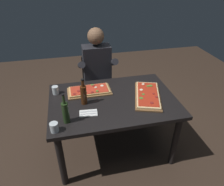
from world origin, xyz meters
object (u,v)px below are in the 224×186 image
(tumbler_near_camera, at_px, (54,128))
(tumbler_far_side, at_px, (55,91))
(oil_bottle_amber, at_px, (66,112))
(wine_bottle_dark, at_px, (84,94))
(dining_table, at_px, (113,106))
(seated_diner, at_px, (98,71))
(pizza_rectangular_front, at_px, (89,91))
(diner_chair, at_px, (97,83))
(pizza_rectangular_left, at_px, (148,95))

(tumbler_near_camera, distance_m, tumbler_far_side, 0.64)
(oil_bottle_amber, distance_m, tumbler_far_side, 0.55)
(wine_bottle_dark, height_order, tumbler_near_camera, wine_bottle_dark)
(dining_table, xyz_separation_m, tumbler_far_side, (-0.62, 0.26, 0.14))
(tumbler_far_side, bearing_deg, seated_diner, 40.20)
(oil_bottle_amber, height_order, seated_diner, seated_diner)
(dining_table, distance_m, wine_bottle_dark, 0.38)
(dining_table, relative_size, pizza_rectangular_front, 2.77)
(pizza_rectangular_front, bearing_deg, tumbler_near_camera, -123.23)
(dining_table, distance_m, diner_chair, 0.87)
(wine_bottle_dark, distance_m, tumbler_near_camera, 0.49)
(pizza_rectangular_left, xyz_separation_m, wine_bottle_dark, (-0.71, 0.02, 0.10))
(oil_bottle_amber, bearing_deg, tumbler_far_side, 101.17)
(dining_table, relative_size, tumbler_near_camera, 15.60)
(pizza_rectangular_front, height_order, wine_bottle_dark, wine_bottle_dark)
(dining_table, xyz_separation_m, seated_diner, (-0.05, 0.74, 0.10))
(wine_bottle_dark, relative_size, tumbler_far_side, 3.15)
(pizza_rectangular_front, relative_size, tumbler_near_camera, 5.64)
(dining_table, distance_m, tumbler_near_camera, 0.75)
(tumbler_near_camera, bearing_deg, seated_diner, 63.00)
(pizza_rectangular_left, relative_size, seated_diner, 0.48)
(pizza_rectangular_front, relative_size, seated_diner, 0.38)
(pizza_rectangular_front, xyz_separation_m, pizza_rectangular_left, (0.63, -0.24, -0.00))
(wine_bottle_dark, xyz_separation_m, tumbler_far_side, (-0.30, 0.27, -0.08))
(pizza_rectangular_front, xyz_separation_m, diner_chair, (0.18, 0.65, -0.27))
(dining_table, height_order, diner_chair, diner_chair)
(tumbler_far_side, bearing_deg, tumbler_near_camera, -90.47)
(pizza_rectangular_left, bearing_deg, diner_chair, 116.69)
(tumbler_near_camera, height_order, diner_chair, diner_chair)
(diner_chair, relative_size, seated_diner, 0.65)
(tumbler_near_camera, bearing_deg, tumbler_far_side, 89.53)
(wine_bottle_dark, distance_m, diner_chair, 0.98)
(dining_table, relative_size, seated_diner, 1.05)
(pizza_rectangular_front, height_order, diner_chair, diner_chair)
(oil_bottle_amber, bearing_deg, pizza_rectangular_left, 15.10)
(dining_table, relative_size, diner_chair, 1.61)
(wine_bottle_dark, bearing_deg, diner_chair, 72.92)
(pizza_rectangular_front, bearing_deg, tumbler_far_side, 172.44)
(pizza_rectangular_left, distance_m, tumbler_near_camera, 1.08)
(pizza_rectangular_front, relative_size, diner_chair, 0.58)
(diner_chair, bearing_deg, pizza_rectangular_left, -63.31)
(tumbler_far_side, height_order, diner_chair, diner_chair)
(seated_diner, bearing_deg, dining_table, -85.83)
(pizza_rectangular_left, distance_m, seated_diner, 0.89)
(seated_diner, bearing_deg, wine_bottle_dark, -109.63)
(wine_bottle_dark, distance_m, tumbler_far_side, 0.41)
(diner_chair, bearing_deg, tumbler_far_side, -133.43)
(dining_table, height_order, wine_bottle_dark, wine_bottle_dark)
(wine_bottle_dark, bearing_deg, oil_bottle_amber, -125.99)
(oil_bottle_amber, height_order, tumbler_far_side, oil_bottle_amber)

